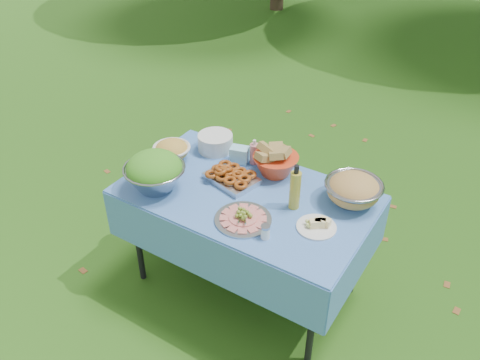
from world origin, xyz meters
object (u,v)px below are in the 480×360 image
object	(u,v)px
bread_bowl	(276,160)
pasta_bowl_steel	(354,189)
salad_bowl	(154,172)
oil_bottle	(295,187)
picnic_table	(246,242)
plate_stack	(215,142)
charcuterie_platter	(243,215)

from	to	relation	value
bread_bowl	pasta_bowl_steel	xyz separation A→B (m)	(0.51, -0.02, -0.01)
salad_bowl	oil_bottle	world-z (taller)	oil_bottle
bread_bowl	oil_bottle	xyz separation A→B (m)	(0.25, -0.24, 0.05)
bread_bowl	pasta_bowl_steel	bearing A→B (deg)	-2.24
picnic_table	plate_stack	world-z (taller)	plate_stack
salad_bowl	plate_stack	xyz separation A→B (m)	(0.05, 0.55, -0.06)
picnic_table	pasta_bowl_steel	xyz separation A→B (m)	(0.56, 0.26, 0.47)
charcuterie_platter	oil_bottle	size ratio (longest dim) A/B	1.12
picnic_table	salad_bowl	bearing A→B (deg)	-153.39
bread_bowl	oil_bottle	world-z (taller)	oil_bottle
oil_bottle	picnic_table	bearing A→B (deg)	-173.22
plate_stack	picnic_table	bearing A→B (deg)	-35.56
salad_bowl	charcuterie_platter	size ratio (longest dim) A/B	1.14
plate_stack	salad_bowl	bearing A→B (deg)	-95.53
salad_bowl	bread_bowl	bearing A→B (deg)	44.67
salad_bowl	bread_bowl	xyz separation A→B (m)	(0.52, 0.52, -0.02)
bread_bowl	charcuterie_platter	size ratio (longest dim) A/B	0.90
pasta_bowl_steel	charcuterie_platter	world-z (taller)	pasta_bowl_steel
bread_bowl	pasta_bowl_steel	distance (m)	0.51
picnic_table	oil_bottle	bearing A→B (deg)	6.78
pasta_bowl_steel	bread_bowl	bearing A→B (deg)	177.76
charcuterie_platter	salad_bowl	bearing A→B (deg)	-177.88
bread_bowl	plate_stack	bearing A→B (deg)	176.43
salad_bowl	bread_bowl	size ratio (longest dim) A/B	1.27
picnic_table	plate_stack	bearing A→B (deg)	144.44
picnic_table	plate_stack	size ratio (longest dim) A/B	6.34
picnic_table	charcuterie_platter	distance (m)	0.48
pasta_bowl_steel	charcuterie_platter	distance (m)	0.65
salad_bowl	charcuterie_platter	distance (m)	0.60
pasta_bowl_steel	charcuterie_platter	xyz separation A→B (m)	(-0.44, -0.47, -0.05)
bread_bowl	salad_bowl	bearing A→B (deg)	-135.33
plate_stack	pasta_bowl_steel	size ratio (longest dim) A/B	0.70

